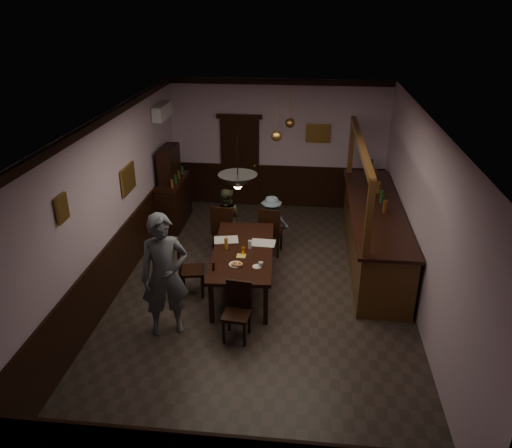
# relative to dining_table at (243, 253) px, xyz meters

# --- Properties ---
(room) EXTENTS (5.01, 8.01, 3.01)m
(room) POSITION_rel_dining_table_xyz_m (0.33, -0.13, 0.81)
(room) COLOR #2D2621
(room) RESTS_ON ground
(dining_table) EXTENTS (1.13, 2.26, 0.75)m
(dining_table) POSITION_rel_dining_table_xyz_m (0.00, 0.00, 0.00)
(dining_table) COLOR black
(dining_table) RESTS_ON ground
(chair_far_left) EXTENTS (0.50, 0.50, 1.03)m
(chair_far_left) POSITION_rel_dining_table_xyz_m (-0.54, 1.24, -0.12)
(chair_far_left) COLOR black
(chair_far_left) RESTS_ON ground
(chair_far_right) EXTENTS (0.48, 0.48, 1.00)m
(chair_far_right) POSITION_rel_dining_table_xyz_m (0.36, 1.29, -0.14)
(chair_far_right) COLOR black
(chair_far_right) RESTS_ON ground
(chair_near) EXTENTS (0.42, 0.42, 0.89)m
(chair_near) POSITION_rel_dining_table_xyz_m (0.09, -1.32, -0.20)
(chair_near) COLOR black
(chair_near) RESTS_ON ground
(chair_side) EXTENTS (0.48, 0.48, 0.95)m
(chair_side) POSITION_rel_dining_table_xyz_m (-0.91, -0.26, -0.17)
(chair_side) COLOR black
(chair_side) RESTS_ON ground
(person_standing) EXTENTS (0.82, 0.69, 1.92)m
(person_standing) POSITION_rel_dining_table_xyz_m (-0.97, -1.31, 0.28)
(person_standing) COLOR #565A63
(person_standing) RESTS_ON ground
(person_seated_left) EXTENTS (0.64, 0.51, 1.25)m
(person_seated_left) POSITION_rel_dining_table_xyz_m (-0.54, 1.52, -0.06)
(person_seated_left) COLOR #3F4328
(person_seated_left) RESTS_ON ground
(person_seated_right) EXTENTS (0.80, 0.57, 1.12)m
(person_seated_right) POSITION_rel_dining_table_xyz_m (0.36, 1.57, -0.13)
(person_seated_right) COLOR slate
(person_seated_right) RESTS_ON ground
(newspaper_left) EXTENTS (0.47, 0.38, 0.01)m
(newspaper_left) POSITION_rel_dining_table_xyz_m (-0.34, 0.34, 0.07)
(newspaper_left) COLOR silver
(newspaper_left) RESTS_ON dining_table
(newspaper_right) EXTENTS (0.43, 0.32, 0.01)m
(newspaper_right) POSITION_rel_dining_table_xyz_m (0.31, 0.29, 0.07)
(newspaper_right) COLOR silver
(newspaper_right) RESTS_ON dining_table
(napkin) EXTENTS (0.16, 0.16, 0.00)m
(napkin) POSITION_rel_dining_table_xyz_m (-0.00, -0.21, 0.07)
(napkin) COLOR #DFD252
(napkin) RESTS_ON dining_table
(saucer) EXTENTS (0.15, 0.15, 0.01)m
(saucer) POSITION_rel_dining_table_xyz_m (0.30, -0.55, 0.07)
(saucer) COLOR white
(saucer) RESTS_ON dining_table
(coffee_cup) EXTENTS (0.08, 0.08, 0.07)m
(coffee_cup) POSITION_rel_dining_table_xyz_m (0.36, -0.55, 0.11)
(coffee_cup) COLOR white
(coffee_cup) RESTS_ON saucer
(pastry_plate) EXTENTS (0.22, 0.22, 0.01)m
(pastry_plate) POSITION_rel_dining_table_xyz_m (-0.05, -0.52, 0.07)
(pastry_plate) COLOR white
(pastry_plate) RESTS_ON dining_table
(pastry_ring_a) EXTENTS (0.13, 0.13, 0.04)m
(pastry_ring_a) POSITION_rel_dining_table_xyz_m (-0.05, -0.56, 0.10)
(pastry_ring_a) COLOR #C68C47
(pastry_ring_a) RESTS_ON pastry_plate
(pastry_ring_b) EXTENTS (0.13, 0.13, 0.04)m
(pastry_ring_b) POSITION_rel_dining_table_xyz_m (0.01, -0.56, 0.10)
(pastry_ring_b) COLOR #C68C47
(pastry_ring_b) RESTS_ON pastry_plate
(soda_can) EXTENTS (0.07, 0.07, 0.12)m
(soda_can) POSITION_rel_dining_table_xyz_m (0.03, -0.14, 0.12)
(soda_can) COLOR orange
(soda_can) RESTS_ON dining_table
(beer_glass) EXTENTS (0.06, 0.06, 0.20)m
(beer_glass) POSITION_rel_dining_table_xyz_m (-0.29, 0.02, 0.16)
(beer_glass) COLOR #BF721E
(beer_glass) RESTS_ON dining_table
(water_glass) EXTENTS (0.06, 0.06, 0.15)m
(water_glass) POSITION_rel_dining_table_xyz_m (0.11, 0.06, 0.14)
(water_glass) COLOR silver
(water_glass) RESTS_ON dining_table
(pepper_mill) EXTENTS (0.04, 0.04, 0.14)m
(pepper_mill) POSITION_rel_dining_table_xyz_m (-0.37, -0.72, 0.13)
(pepper_mill) COLOR black
(pepper_mill) RESTS_ON dining_table
(sideboard) EXTENTS (0.47, 1.32, 1.75)m
(sideboard) POSITION_rel_dining_table_xyz_m (-1.88, 2.54, 0.02)
(sideboard) COLOR black
(sideboard) RESTS_ON ground
(bar_counter) EXTENTS (0.97, 4.17, 2.34)m
(bar_counter) POSITION_rel_dining_table_xyz_m (2.32, 1.31, -0.09)
(bar_counter) COLOR #452A12
(bar_counter) RESTS_ON ground
(door_back) EXTENTS (0.90, 0.06, 2.10)m
(door_back) POSITION_rel_dining_table_xyz_m (-0.57, 3.82, 0.36)
(door_back) COLOR black
(door_back) RESTS_ON ground
(ac_unit) EXTENTS (0.20, 0.85, 0.30)m
(ac_unit) POSITION_rel_dining_table_xyz_m (-2.05, 2.77, 1.76)
(ac_unit) COLOR white
(ac_unit) RESTS_ON ground
(picture_left_small) EXTENTS (0.04, 0.28, 0.36)m
(picture_left_small) POSITION_rel_dining_table_xyz_m (-2.13, -1.73, 1.46)
(picture_left_small) COLOR olive
(picture_left_small) RESTS_ON ground
(picture_left_large) EXTENTS (0.04, 0.62, 0.48)m
(picture_left_large) POSITION_rel_dining_table_xyz_m (-2.13, 0.67, 1.01)
(picture_left_large) COLOR olive
(picture_left_large) RESTS_ON ground
(picture_back) EXTENTS (0.55, 0.04, 0.42)m
(picture_back) POSITION_rel_dining_table_xyz_m (1.23, 3.83, 1.11)
(picture_back) COLOR olive
(picture_back) RESTS_ON ground
(pendant_iron) EXTENTS (0.56, 0.56, 0.85)m
(pendant_iron) POSITION_rel_dining_table_xyz_m (0.05, -0.80, 1.58)
(pendant_iron) COLOR black
(pendant_iron) RESTS_ON ground
(pendant_brass_mid) EXTENTS (0.20, 0.20, 0.81)m
(pendant_brass_mid) POSITION_rel_dining_table_xyz_m (0.43, 1.62, 1.61)
(pendant_brass_mid) COLOR #BF8C3F
(pendant_brass_mid) RESTS_ON ground
(pendant_brass_far) EXTENTS (0.20, 0.20, 0.81)m
(pendant_brass_far) POSITION_rel_dining_table_xyz_m (0.63, 2.68, 1.61)
(pendant_brass_far) COLOR #BF8C3F
(pendant_brass_far) RESTS_ON ground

